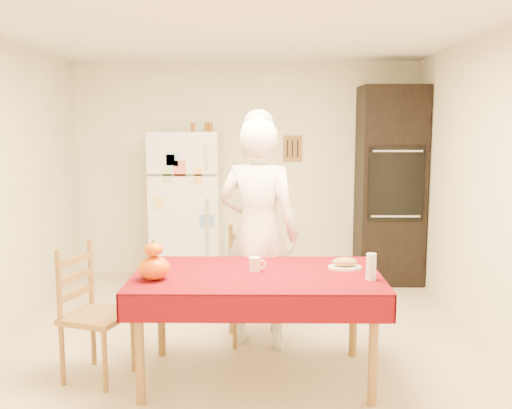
{
  "coord_description": "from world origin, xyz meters",
  "views": [
    {
      "loc": [
        0.19,
        -4.45,
        1.78
      ],
      "look_at": [
        0.14,
        0.2,
        1.12
      ],
      "focal_mm": 40.0,
      "sensor_mm": 36.0,
      "label": 1
    }
  ],
  "objects_px": {
    "coffee_mug": "(255,264)",
    "pumpkin_lower": "(154,268)",
    "dining_table": "(257,283)",
    "chair_far": "(254,279)",
    "bread_plate": "(345,267)",
    "seated_woman": "(259,234)",
    "chair_left": "(89,307)",
    "oven_cabinet": "(390,185)",
    "refrigerator": "(187,208)",
    "wine_glass": "(371,267)"
  },
  "relations": [
    {
      "from": "seated_woman",
      "to": "pumpkin_lower",
      "type": "bearing_deg",
      "value": 68.0
    },
    {
      "from": "coffee_mug",
      "to": "bread_plate",
      "type": "distance_m",
      "value": 0.65
    },
    {
      "from": "dining_table",
      "to": "bread_plate",
      "type": "relative_size",
      "value": 7.08
    },
    {
      "from": "dining_table",
      "to": "pumpkin_lower",
      "type": "height_order",
      "value": "pumpkin_lower"
    },
    {
      "from": "chair_left",
      "to": "chair_far",
      "type": "bearing_deg",
      "value": -37.93
    },
    {
      "from": "pumpkin_lower",
      "to": "coffee_mug",
      "type": "bearing_deg",
      "value": 18.24
    },
    {
      "from": "chair_far",
      "to": "pumpkin_lower",
      "type": "distance_m",
      "value": 1.19
    },
    {
      "from": "oven_cabinet",
      "to": "pumpkin_lower",
      "type": "relative_size",
      "value": 10.46
    },
    {
      "from": "dining_table",
      "to": "bread_plate",
      "type": "height_order",
      "value": "bread_plate"
    },
    {
      "from": "seated_woman",
      "to": "coffee_mug",
      "type": "height_order",
      "value": "seated_woman"
    },
    {
      "from": "oven_cabinet",
      "to": "wine_glass",
      "type": "distance_m",
      "value": 2.82
    },
    {
      "from": "dining_table",
      "to": "chair_far",
      "type": "height_order",
      "value": "chair_far"
    },
    {
      "from": "oven_cabinet",
      "to": "chair_left",
      "type": "distance_m",
      "value": 3.72
    },
    {
      "from": "dining_table",
      "to": "pumpkin_lower",
      "type": "relative_size",
      "value": 8.09
    },
    {
      "from": "chair_left",
      "to": "coffee_mug",
      "type": "relative_size",
      "value": 9.5
    },
    {
      "from": "wine_glass",
      "to": "bread_plate",
      "type": "relative_size",
      "value": 0.73
    },
    {
      "from": "refrigerator",
      "to": "bread_plate",
      "type": "xyz_separation_m",
      "value": [
        1.43,
        -2.38,
        -0.08
      ]
    },
    {
      "from": "seated_woman",
      "to": "chair_far",
      "type": "bearing_deg",
      "value": -55.5
    },
    {
      "from": "oven_cabinet",
      "to": "wine_glass",
      "type": "height_order",
      "value": "oven_cabinet"
    },
    {
      "from": "chair_left",
      "to": "wine_glass",
      "type": "relative_size",
      "value": 5.4
    },
    {
      "from": "chair_far",
      "to": "bread_plate",
      "type": "height_order",
      "value": "chair_far"
    },
    {
      "from": "dining_table",
      "to": "wine_glass",
      "type": "height_order",
      "value": "wine_glass"
    },
    {
      "from": "refrigerator",
      "to": "wine_glass",
      "type": "bearing_deg",
      "value": -59.59
    },
    {
      "from": "chair_far",
      "to": "oven_cabinet",
      "type": "bearing_deg",
      "value": 41.77
    },
    {
      "from": "refrigerator",
      "to": "chair_left",
      "type": "xyz_separation_m",
      "value": [
        -0.37,
        -2.49,
        -0.34
      ]
    },
    {
      "from": "oven_cabinet",
      "to": "chair_left",
      "type": "relative_size",
      "value": 2.32
    },
    {
      "from": "refrigerator",
      "to": "chair_far",
      "type": "xyz_separation_m",
      "value": [
        0.77,
        -1.73,
        -0.34
      ]
    },
    {
      "from": "oven_cabinet",
      "to": "bread_plate",
      "type": "bearing_deg",
      "value": -109.27
    },
    {
      "from": "chair_left",
      "to": "seated_woman",
      "type": "distance_m",
      "value": 1.4
    },
    {
      "from": "chair_far",
      "to": "seated_woman",
      "type": "height_order",
      "value": "seated_woman"
    },
    {
      "from": "wine_glass",
      "to": "refrigerator",
      "type": "bearing_deg",
      "value": 120.41
    },
    {
      "from": "dining_table",
      "to": "wine_glass",
      "type": "bearing_deg",
      "value": -12.01
    },
    {
      "from": "chair_far",
      "to": "bread_plate",
      "type": "xyz_separation_m",
      "value": [
        0.66,
        -0.65,
        0.26
      ]
    },
    {
      "from": "chair_left",
      "to": "coffee_mug",
      "type": "bearing_deg",
      "value": -69.8
    },
    {
      "from": "seated_woman",
      "to": "coffee_mug",
      "type": "xyz_separation_m",
      "value": [
        -0.02,
        -0.58,
        -0.11
      ]
    },
    {
      "from": "chair_left",
      "to": "bread_plate",
      "type": "height_order",
      "value": "chair_left"
    },
    {
      "from": "oven_cabinet",
      "to": "pumpkin_lower",
      "type": "distance_m",
      "value": 3.48
    },
    {
      "from": "wine_glass",
      "to": "coffee_mug",
      "type": "bearing_deg",
      "value": 164.86
    },
    {
      "from": "refrigerator",
      "to": "dining_table",
      "type": "height_order",
      "value": "refrigerator"
    },
    {
      "from": "coffee_mug",
      "to": "pumpkin_lower",
      "type": "distance_m",
      "value": 0.7
    },
    {
      "from": "chair_left",
      "to": "bread_plate",
      "type": "xyz_separation_m",
      "value": [
        1.8,
        0.11,
        0.26
      ]
    },
    {
      "from": "bread_plate",
      "to": "seated_woman",
      "type": "bearing_deg",
      "value": 141.01
    },
    {
      "from": "refrigerator",
      "to": "wine_glass",
      "type": "height_order",
      "value": "refrigerator"
    },
    {
      "from": "bread_plate",
      "to": "dining_table",
      "type": "bearing_deg",
      "value": -168.67
    },
    {
      "from": "oven_cabinet",
      "to": "coffee_mug",
      "type": "relative_size",
      "value": 22.0
    },
    {
      "from": "coffee_mug",
      "to": "seated_woman",
      "type": "bearing_deg",
      "value": 87.63
    },
    {
      "from": "chair_far",
      "to": "chair_left",
      "type": "height_order",
      "value": "same"
    },
    {
      "from": "coffee_mug",
      "to": "pumpkin_lower",
      "type": "xyz_separation_m",
      "value": [
        -0.66,
        -0.22,
        0.03
      ]
    },
    {
      "from": "chair_left",
      "to": "dining_table",
      "type": "bearing_deg",
      "value": -72.16
    },
    {
      "from": "pumpkin_lower",
      "to": "bread_plate",
      "type": "distance_m",
      "value": 1.34
    }
  ]
}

